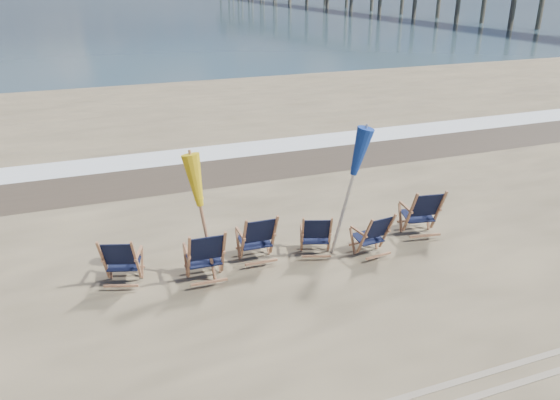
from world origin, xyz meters
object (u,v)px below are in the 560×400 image
(beach_chair_5, at_px, (439,212))
(beach_chair_1, at_px, (224,254))
(beach_chair_0, at_px, (136,262))
(umbrella_yellow, at_px, (202,188))
(beach_chair_2, at_px, (274,237))
(umbrella_blue, at_px, (349,157))
(beach_chair_3, at_px, (330,236))
(beach_chair_4, at_px, (387,233))

(beach_chair_5, bearing_deg, beach_chair_1, 11.26)
(beach_chair_0, relative_size, umbrella_yellow, 0.43)
(beach_chair_2, bearing_deg, umbrella_blue, 174.73)
(beach_chair_0, bearing_deg, beach_chair_5, -163.11)
(umbrella_yellow, xyz_separation_m, umbrella_blue, (2.58, -0.04, 0.23))
(beach_chair_2, bearing_deg, beach_chair_3, 168.81)
(beach_chair_2, height_order, beach_chair_3, beach_chair_2)
(beach_chair_0, distance_m, beach_chair_4, 4.41)
(beach_chair_4, height_order, umbrella_blue, umbrella_blue)
(beach_chair_1, height_order, beach_chair_2, beach_chair_1)
(beach_chair_1, relative_size, beach_chair_4, 1.14)
(beach_chair_3, relative_size, beach_chair_5, 0.84)
(beach_chair_0, height_order, umbrella_blue, umbrella_blue)
(beach_chair_1, xyz_separation_m, beach_chair_5, (4.34, 0.15, 0.02))
(beach_chair_4, distance_m, umbrella_blue, 1.61)
(beach_chair_5, xyz_separation_m, umbrella_yellow, (-4.58, 0.06, 1.12))
(umbrella_blue, bearing_deg, beach_chair_5, -0.61)
(beach_chair_4, distance_m, umbrella_yellow, 3.49)
(beach_chair_2, distance_m, umbrella_yellow, 1.70)
(beach_chair_0, bearing_deg, umbrella_yellow, -166.94)
(beach_chair_5, height_order, umbrella_yellow, umbrella_yellow)
(beach_chair_0, distance_m, umbrella_blue, 3.96)
(beach_chair_0, relative_size, beach_chair_5, 0.89)
(umbrella_yellow, height_order, umbrella_blue, umbrella_blue)
(beach_chair_1, distance_m, beach_chair_2, 1.06)
(beach_chair_0, relative_size, umbrella_blue, 0.39)
(beach_chair_3, relative_size, beach_chair_4, 0.99)
(beach_chair_1, bearing_deg, beach_chair_4, 179.10)
(beach_chair_0, relative_size, beach_chair_1, 0.92)
(beach_chair_0, xyz_separation_m, umbrella_yellow, (1.12, -0.11, 1.17))
(umbrella_blue, bearing_deg, beach_chair_3, -168.96)
(beach_chair_0, bearing_deg, umbrella_blue, -163.69)
(beach_chair_2, bearing_deg, umbrella_yellow, 6.78)
(umbrella_yellow, bearing_deg, beach_chair_1, -41.14)
(umbrella_blue, bearing_deg, beach_chair_4, -25.95)
(beach_chair_2, relative_size, beach_chair_5, 0.95)
(beach_chair_5, xyz_separation_m, umbrella_blue, (-2.00, 0.02, 1.34))
(beach_chair_1, xyz_separation_m, beach_chair_2, (1.01, 0.33, -0.01))
(beach_chair_1, distance_m, beach_chair_5, 4.34)
(beach_chair_1, xyz_separation_m, umbrella_yellow, (-0.25, 0.21, 1.13))
(beach_chair_4, relative_size, umbrella_yellow, 0.41)
(beach_chair_1, bearing_deg, beach_chair_3, -174.77)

